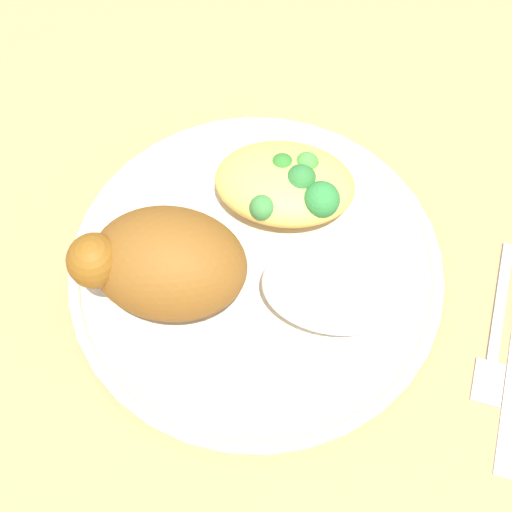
{
  "coord_description": "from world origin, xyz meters",
  "views": [
    {
      "loc": [
        -0.04,
        0.25,
        0.5
      ],
      "look_at": [
        0.0,
        0.0,
        0.03
      ],
      "focal_mm": 48.52,
      "sensor_mm": 36.0,
      "label": 1
    }
  ],
  "objects_px": {
    "fork": "(496,328)",
    "plate": "(256,267)",
    "roasted_chicken": "(164,263)",
    "mac_cheese_with_broccoli": "(287,184)",
    "rice_pile": "(335,288)"
  },
  "relations": [
    {
      "from": "roasted_chicken",
      "to": "mac_cheese_with_broccoli",
      "type": "xyz_separation_m",
      "value": [
        -0.08,
        -0.09,
        -0.02
      ]
    },
    {
      "from": "rice_pile",
      "to": "fork",
      "type": "xyz_separation_m",
      "value": [
        -0.13,
        -0.0,
        -0.03
      ]
    },
    {
      "from": "mac_cheese_with_broccoli",
      "to": "fork",
      "type": "relative_size",
      "value": 0.79
    },
    {
      "from": "roasted_chicken",
      "to": "rice_pile",
      "type": "bearing_deg",
      "value": -176.26
    },
    {
      "from": "fork",
      "to": "plate",
      "type": "bearing_deg",
      "value": -6.7
    },
    {
      "from": "fork",
      "to": "roasted_chicken",
      "type": "bearing_deg",
      "value": 1.89
    },
    {
      "from": "roasted_chicken",
      "to": "mac_cheese_with_broccoli",
      "type": "distance_m",
      "value": 0.12
    },
    {
      "from": "roasted_chicken",
      "to": "rice_pile",
      "type": "xyz_separation_m",
      "value": [
        -0.12,
        -0.01,
        -0.02
      ]
    },
    {
      "from": "rice_pile",
      "to": "fork",
      "type": "height_order",
      "value": "rice_pile"
    },
    {
      "from": "plate",
      "to": "rice_pile",
      "type": "distance_m",
      "value": 0.07
    },
    {
      "from": "rice_pile",
      "to": "roasted_chicken",
      "type": "bearing_deg",
      "value": 3.74
    },
    {
      "from": "rice_pile",
      "to": "mac_cheese_with_broccoli",
      "type": "height_order",
      "value": "mac_cheese_with_broccoli"
    },
    {
      "from": "roasted_chicken",
      "to": "rice_pile",
      "type": "distance_m",
      "value": 0.13
    },
    {
      "from": "roasted_chicken",
      "to": "mac_cheese_with_broccoli",
      "type": "bearing_deg",
      "value": -130.26
    },
    {
      "from": "plate",
      "to": "fork",
      "type": "bearing_deg",
      "value": 173.3
    }
  ]
}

